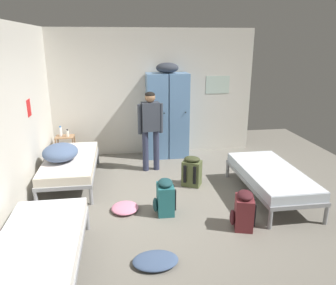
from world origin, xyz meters
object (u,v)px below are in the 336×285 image
object	(u,v)px
bed_left_rear	(70,163)
bedding_heap	(60,152)
backpack_olive	(192,171)
backpack_teal	(165,197)
clothes_pile_denim	(156,261)
bed_right	(271,176)
bed_left_front	(38,248)
lotion_bottle	(68,133)
locker_bank	(167,114)
shelf_unit	(66,146)
clothes_pile_pink	(125,208)
backpack_maroon	(243,211)
water_bottle	(61,132)
person_traveler	(150,124)

from	to	relation	value
bed_left_rear	bedding_heap	size ratio (longest dim) A/B	2.67
bedding_heap	backpack_olive	size ratio (longest dim) A/B	1.29
backpack_teal	clothes_pile_denim	world-z (taller)	backpack_teal
bed_right	bedding_heap	bearing A→B (deg)	164.28
backpack_teal	bed_left_front	bearing A→B (deg)	-141.99
bed_right	lotion_bottle	bearing A→B (deg)	148.02
locker_bank	backpack_olive	bearing A→B (deg)	-82.84
shelf_unit	clothes_pile_pink	bearing A→B (deg)	-63.06
shelf_unit	bedding_heap	distance (m)	1.30
backpack_maroon	backpack_olive	distance (m)	1.54
water_bottle	backpack_teal	bearing A→B (deg)	-53.57
person_traveler	clothes_pile_denim	distance (m)	3.08
backpack_maroon	clothes_pile_pink	xyz separation A→B (m)	(-1.62, 0.72, -0.21)
shelf_unit	bedding_heap	xyz separation A→B (m)	(0.12, -1.26, 0.29)
bed_right	bedding_heap	distance (m)	3.62
bedding_heap	clothes_pile_pink	bearing A→B (deg)	-45.30
bed_left_front	backpack_teal	bearing A→B (deg)	38.01
bed_left_rear	locker_bank	bearing A→B (deg)	31.68
bed_left_front	water_bottle	distance (m)	3.77
bed_left_rear	bedding_heap	bearing A→B (deg)	-140.32
person_traveler	water_bottle	world-z (taller)	person_traveler
person_traveler	backpack_maroon	size ratio (longest dim) A/B	2.88
person_traveler	lotion_bottle	size ratio (longest dim) A/B	9.69
water_bottle	clothes_pile_pink	distance (m)	2.77
backpack_teal	water_bottle	bearing A→B (deg)	126.43
lotion_bottle	water_bottle	bearing A→B (deg)	158.20
locker_bank	backpack_olive	world-z (taller)	locker_bank
shelf_unit	backpack_teal	xyz separation A→B (m)	(1.79, -2.52, -0.09)
bed_right	backpack_maroon	world-z (taller)	backpack_maroon
water_bottle	bed_right	bearing A→B (deg)	-31.60
bed_right	bed_left_rear	bearing A→B (deg)	161.93
locker_bank	backpack_maroon	xyz separation A→B (m)	(0.60, -3.13, -0.71)
shelf_unit	backpack_olive	distance (m)	2.89
bed_left_rear	bed_right	size ratio (longest dim) A/B	1.00
bedding_heap	clothes_pile_pink	distance (m)	1.65
bed_right	water_bottle	distance (m)	4.33
person_traveler	backpack_teal	bearing A→B (deg)	-89.00
locker_bank	person_traveler	size ratio (longest dim) A/B	1.31
lotion_bottle	clothes_pile_denim	bearing A→B (deg)	-68.24
water_bottle	clothes_pile_denim	world-z (taller)	water_bottle
backpack_teal	locker_bank	bearing A→B (deg)	80.73
bedding_heap	clothes_pile_pink	size ratio (longest dim) A/B	1.59
bed_left_rear	backpack_olive	world-z (taller)	backpack_olive
person_traveler	water_bottle	size ratio (longest dim) A/B	7.17
locker_bank	backpack_maroon	distance (m)	3.27
locker_bank	water_bottle	size ratio (longest dim) A/B	9.36
bed_left_rear	water_bottle	size ratio (longest dim) A/B	8.59
bed_left_front	bed_left_rear	size ratio (longest dim) A/B	1.00
locker_bank	bed_left_rear	world-z (taller)	locker_bank
locker_bank	bedding_heap	bearing A→B (deg)	-147.76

